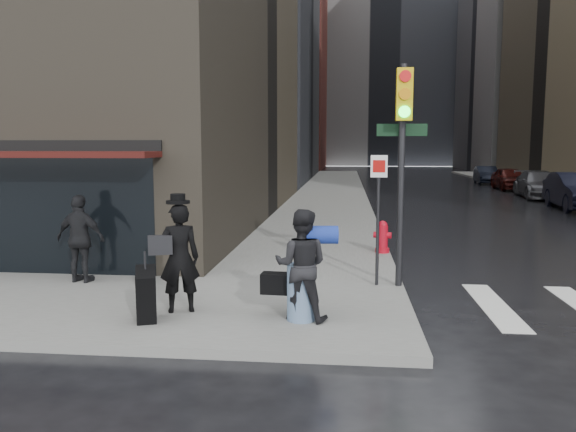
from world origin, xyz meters
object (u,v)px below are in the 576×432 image
(parked_car_4, at_px, (510,178))
(parked_car_3, at_px, (539,185))
(traffic_light, at_px, (400,145))
(man_overcoat, at_px, (173,263))
(parked_car_5, at_px, (486,175))
(fire_hydrant, at_px, (382,238))
(man_jeans, at_px, (301,265))
(man_greycoat, at_px, (81,239))

(parked_car_4, bearing_deg, parked_car_3, -88.85)
(traffic_light, xyz_separation_m, parked_car_4, (9.55, 27.00, -2.10))
(man_overcoat, bearing_deg, parked_car_5, -130.56)
(fire_hydrant, bearing_deg, parked_car_4, 67.77)
(parked_car_3, distance_m, parked_car_5, 11.67)
(man_jeans, bearing_deg, parked_car_5, -102.99)
(man_greycoat, relative_size, parked_car_4, 0.40)
(man_greycoat, relative_size, parked_car_3, 0.34)
(man_greycoat, bearing_deg, fire_hydrant, -140.72)
(man_jeans, distance_m, parked_car_3, 25.92)
(man_overcoat, distance_m, parked_car_5, 37.35)
(man_jeans, bearing_deg, traffic_light, -122.07)
(man_overcoat, relative_size, man_jeans, 1.13)
(traffic_light, xyz_separation_m, fire_hydrant, (-0.06, 3.48, -2.32))
(man_jeans, height_order, fire_hydrant, man_jeans)
(man_overcoat, relative_size, parked_car_4, 0.45)
(man_overcoat, bearing_deg, parked_car_3, -139.46)
(man_overcoat, relative_size, parked_car_5, 0.49)
(man_overcoat, xyz_separation_m, parked_car_5, (13.18, 34.95, -0.30))
(man_jeans, bearing_deg, man_greycoat, -19.15)
(man_greycoat, distance_m, parked_car_3, 26.52)
(man_jeans, height_order, man_greycoat, man_greycoat)
(man_greycoat, height_order, fire_hydrant, man_greycoat)
(man_jeans, relative_size, fire_hydrant, 2.13)
(man_jeans, xyz_separation_m, parked_car_4, (11.21, 29.22, -0.28))
(man_greycoat, bearing_deg, man_jeans, 163.97)
(man_overcoat, xyz_separation_m, parked_car_3, (13.20, 23.28, -0.24))
(man_overcoat, bearing_deg, man_greycoat, -57.36)
(parked_car_3, height_order, parked_car_5, parked_car_3)
(man_greycoat, xyz_separation_m, traffic_light, (6.14, 0.25, 1.82))
(man_overcoat, distance_m, man_greycoat, 3.07)
(man_jeans, bearing_deg, man_overcoat, 1.57)
(fire_hydrant, xyz_separation_m, parked_car_4, (9.61, 23.52, 0.22))
(parked_car_4, bearing_deg, man_overcoat, -112.81)
(fire_hydrant, height_order, parked_car_3, parked_car_3)
(traffic_light, relative_size, parked_car_5, 1.04)
(parked_car_5, bearing_deg, man_overcoat, -105.61)
(parked_car_5, bearing_deg, man_greycoat, -110.22)
(parked_car_3, bearing_deg, man_greycoat, -121.26)
(man_greycoat, height_order, parked_car_5, man_greycoat)
(parked_car_3, bearing_deg, traffic_light, -109.29)
(man_overcoat, bearing_deg, parked_car_4, -134.38)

